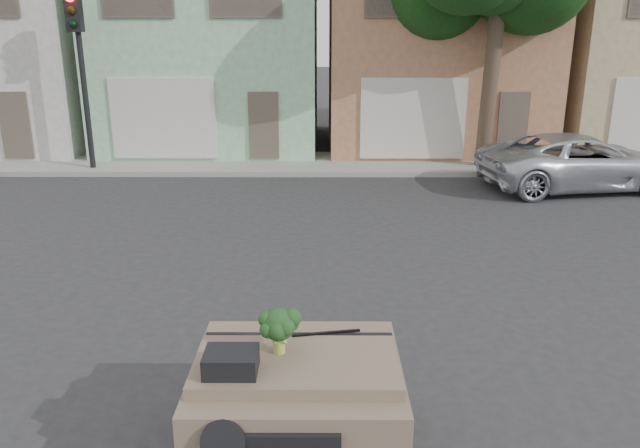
{
  "coord_description": "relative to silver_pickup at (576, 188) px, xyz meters",
  "views": [
    {
      "loc": [
        0.24,
        -8.31,
        4.1
      ],
      "look_at": [
        0.2,
        0.5,
        1.3
      ],
      "focal_mm": 35.0,
      "sensor_mm": 36.0,
      "label": 1
    }
  ],
  "objects": [
    {
      "name": "silver_pickup",
      "position": [
        0.0,
        0.0,
        0.0
      ],
      "size": [
        5.49,
        3.17,
        1.44
      ],
      "primitive_type": "imported",
      "rotation": [
        0.0,
        0.0,
        1.73
      ],
      "color": "silver",
      "rests_on": "ground"
    },
    {
      "name": "townhouse_white",
      "position": [
        -17.97,
        6.76,
        3.77
      ],
      "size": [
        7.2,
        8.2,
        7.55
      ],
      "primitive_type": "cube",
      "color": "silver",
      "rests_on": "ground"
    },
    {
      "name": "broccoli",
      "position": [
        -7.15,
        -10.74,
        1.35
      ],
      "size": [
        0.44,
        0.44,
        0.46
      ],
      "primitive_type": "cube",
      "rotation": [
        0.0,
        0.0,
        0.19
      ],
      "color": "#193917",
      "rests_on": "car_dashboard"
    },
    {
      "name": "wiper_arm",
      "position": [
        -6.69,
        -10.36,
        1.13
      ],
      "size": [
        0.69,
        0.15,
        0.02
      ],
      "primitive_type": "cube",
      "rotation": [
        0.0,
        0.0,
        0.17
      ],
      "color": "black",
      "rests_on": "car_dashboard"
    },
    {
      "name": "townhouse_mint",
      "position": [
        -10.47,
        6.76,
        3.77
      ],
      "size": [
        7.2,
        8.2,
        7.55
      ],
      "primitive_type": "cube",
      "color": "#9CD2A2",
      "rests_on": "ground"
    },
    {
      "name": "ground_plane",
      "position": [
        -6.97,
        -7.74,
        0.0
      ],
      "size": [
        120.0,
        120.0,
        0.0
      ],
      "primitive_type": "plane",
      "color": "#303033",
      "rests_on": "ground"
    },
    {
      "name": "traffic_signal",
      "position": [
        -13.47,
        1.76,
        2.55
      ],
      "size": [
        0.4,
        0.4,
        5.1
      ],
      "primitive_type": "cube",
      "color": "black",
      "rests_on": "ground"
    },
    {
      "name": "car_dashboard",
      "position": [
        -6.97,
        -10.74,
        0.56
      ],
      "size": [
        2.0,
        1.8,
        1.12
      ],
      "primitive_type": "cube",
      "color": "#766150",
      "rests_on": "ground"
    },
    {
      "name": "instrument_hump",
      "position": [
        -7.55,
        -11.09,
        1.22
      ],
      "size": [
        0.48,
        0.38,
        0.2
      ],
      "primitive_type": "cube",
      "color": "black",
      "rests_on": "car_dashboard"
    },
    {
      "name": "tree_near",
      "position": [
        -1.97,
        2.06,
        4.25
      ],
      "size": [
        4.4,
        4.0,
        8.5
      ],
      "primitive_type": "cube",
      "color": "#153B12",
      "rests_on": "ground"
    },
    {
      "name": "townhouse_tan",
      "position": [
        -2.97,
        6.76,
        3.77
      ],
      "size": [
        7.2,
        8.2,
        7.55
      ],
      "primitive_type": "cube",
      "color": "#AF7855",
      "rests_on": "ground"
    },
    {
      "name": "sidewalk",
      "position": [
        -6.97,
        2.76,
        0.07
      ],
      "size": [
        40.0,
        3.0,
        0.15
      ],
      "primitive_type": "cube",
      "color": "gray",
      "rests_on": "ground"
    }
  ]
}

